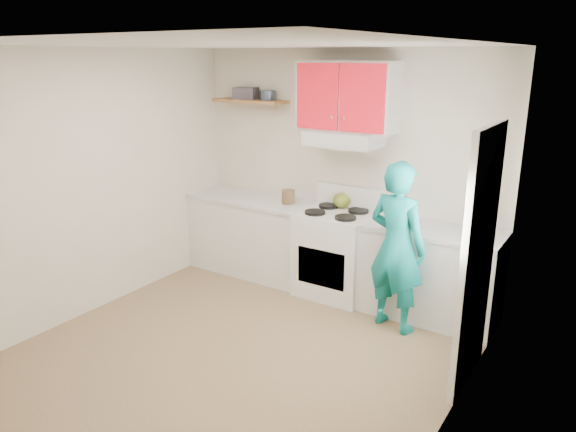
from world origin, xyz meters
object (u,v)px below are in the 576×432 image
Objects in this scene: tin at (268,95)px; kettle at (342,200)px; person at (397,247)px; stove at (336,254)px; crock at (288,198)px.

tin is 1.45m from kettle.
person is (0.89, -0.59, -0.19)m from kettle.
stove is 1.93m from tin.
person reaches higher than kettle.
crock is at bearing -162.12° from kettle.
crock is at bearing -3.33° from person.
stove is 0.56× the size of person.
person reaches higher than stove.
person is at bearing -17.30° from tin.
kettle is at bearing 0.58° from tin.
crock is 0.11× the size of person.
person is (1.47, -0.41, -0.17)m from crock.
person is at bearing -32.23° from kettle.
kettle is (-0.05, 0.21, 0.54)m from stove.
stove is 0.98m from person.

